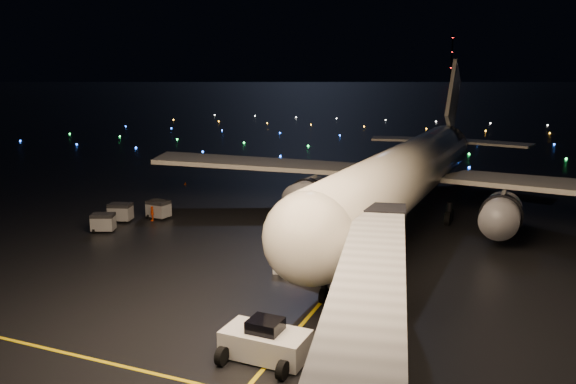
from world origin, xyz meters
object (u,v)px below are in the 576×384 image
at_px(belt_loader, 304,253).
at_px(baggage_cart_0, 159,210).
at_px(pushback_tug, 265,339).
at_px(baggage_cart_1, 121,213).
at_px(baggage_cart_2, 103,223).
at_px(airliner, 415,138).
at_px(crew_c, 152,213).

bearing_deg(belt_loader, baggage_cart_0, 147.14).
distance_m(pushback_tug, baggage_cart_0, 32.02).
relative_size(pushback_tug, baggage_cart_1, 2.06).
xyz_separation_m(baggage_cart_0, baggage_cart_2, (-1.96, -6.27, -0.06)).
xyz_separation_m(airliner, baggage_cart_2, (-26.40, -17.36, -7.51)).
distance_m(airliner, baggage_cart_0, 27.85).
relative_size(pushback_tug, baggage_cart_0, 2.05).
distance_m(airliner, crew_c, 28.38).
bearing_deg(airliner, baggage_cart_2, -143.75).
relative_size(crew_c, baggage_cart_1, 0.70).
xyz_separation_m(belt_loader, baggage_cart_2, (-21.87, 3.51, -0.68)).
bearing_deg(baggage_cart_1, crew_c, 10.60).
bearing_deg(baggage_cart_0, belt_loader, -19.07).
distance_m(pushback_tug, baggage_cart_2, 29.53).
relative_size(pushback_tug, baggage_cart_2, 2.19).
height_order(pushback_tug, belt_loader, belt_loader).
distance_m(belt_loader, crew_c, 21.77).
distance_m(crew_c, baggage_cart_1, 3.20).
bearing_deg(airliner, baggage_cart_0, -152.67).
bearing_deg(baggage_cart_1, pushback_tug, -54.91).
relative_size(pushback_tug, crew_c, 2.93).
relative_size(airliner, pushback_tug, 12.97).
distance_m(belt_loader, baggage_cart_1, 23.91).
bearing_deg(airliner, baggage_cart_1, -150.54).
bearing_deg(belt_loader, pushback_tug, -85.18).
height_order(pushback_tug, baggage_cart_1, pushback_tug).
relative_size(belt_loader, baggage_cart_1, 2.92).
bearing_deg(airliner, pushback_tug, -90.27).
xyz_separation_m(airliner, pushback_tug, (-1.89, -33.82, -7.31)).
bearing_deg(pushback_tug, baggage_cart_0, 136.88).
relative_size(belt_loader, crew_c, 4.16).
relative_size(crew_c, baggage_cart_0, 0.70).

